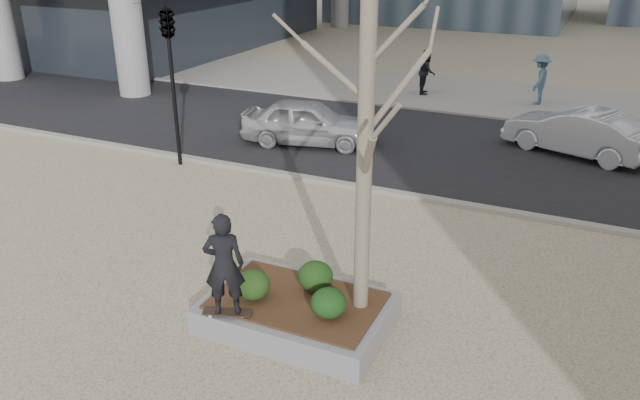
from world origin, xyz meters
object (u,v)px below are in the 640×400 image
at_px(police_car, 308,122).
at_px(planter, 297,313).
at_px(skateboard, 227,314).
at_px(skateboarder, 224,265).

bearing_deg(police_car, planter, -167.97).
relative_size(skateboard, police_car, 0.19).
bearing_deg(skateboard, planter, 27.16).
relative_size(skateboarder, police_car, 0.43).
distance_m(skateboarder, police_car, 10.10).
height_order(planter, skateboarder, skateboarder).
relative_size(skateboard, skateboarder, 0.45).
distance_m(skateboard, police_car, 10.08).
bearing_deg(skateboarder, planter, -161.81).
bearing_deg(skateboard, skateboarder, 161.49).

